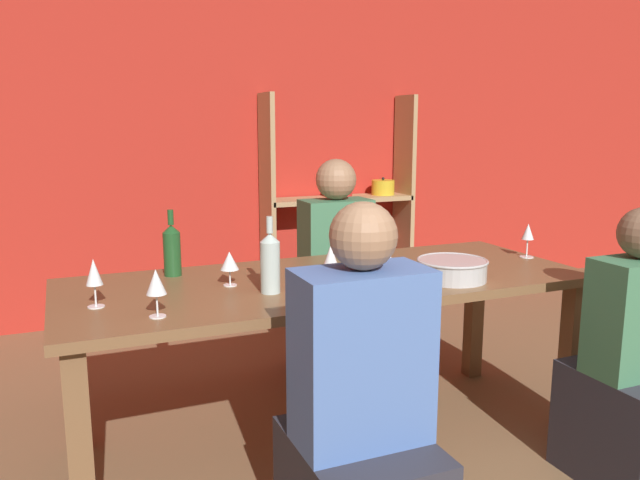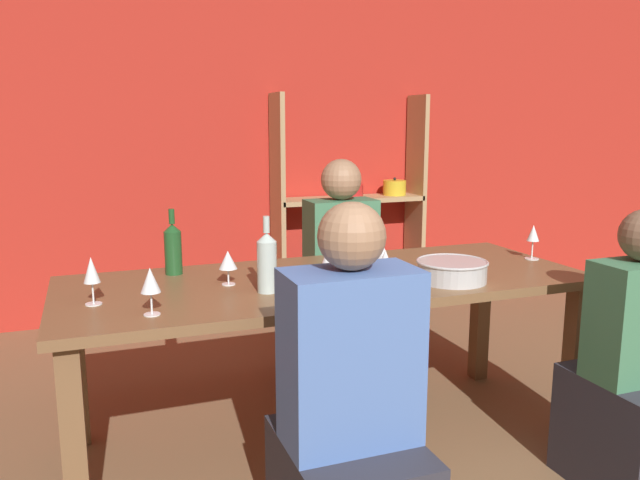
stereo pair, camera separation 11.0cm
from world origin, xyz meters
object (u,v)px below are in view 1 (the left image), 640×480
(wine_glass_white_b, at_px, (528,233))
(wine_glass_red_c, at_px, (331,258))
(mixing_bowl, at_px, (452,269))
(person_far_a, at_px, (335,294))
(dining_table, at_px, (329,298))
(wine_glass_empty_a, at_px, (230,261))
(wine_glass_empty_c, at_px, (385,256))
(wine_bottle_dark, at_px, (172,249))
(wine_glass_white_a, at_px, (375,243))
(person_near_a, at_px, (630,384))
(wine_glass_empty_d, at_px, (94,274))
(shelf_unit, at_px, (340,234))
(cell_phone, at_px, (344,274))
(person_near_b, at_px, (361,436))
(wine_glass_empty_b, at_px, (272,260))
(wine_glass_red_a, at_px, (388,262))
(wine_glass_red_b, at_px, (156,284))
(wine_bottle_green, at_px, (270,262))

(wine_glass_white_b, relative_size, wine_glass_red_c, 1.00)
(mixing_bowl, xyz_separation_m, person_far_a, (-0.12, 0.97, -0.35))
(mixing_bowl, bearing_deg, dining_table, 153.00)
(wine_glass_empty_a, xyz_separation_m, wine_glass_empty_c, (0.61, -0.21, 0.01))
(wine_bottle_dark, height_order, wine_glass_red_c, wine_bottle_dark)
(wine_glass_white_a, xyz_separation_m, person_near_a, (0.65, -0.94, -0.45))
(dining_table, xyz_separation_m, wine_glass_empty_d, (-0.97, -0.08, 0.22))
(wine_glass_red_c, bearing_deg, person_near_a, -32.22)
(shelf_unit, height_order, wine_glass_white_b, shelf_unit)
(cell_phone, height_order, person_near_b, person_near_b)
(dining_table, xyz_separation_m, person_near_a, (0.97, -0.77, -0.26))
(wine_glass_empty_b, bearing_deg, wine_glass_red_a, -29.65)
(wine_glass_empty_c, bearing_deg, shelf_unit, 70.09)
(wine_glass_red_a, xyz_separation_m, wine_glass_red_b, (-0.91, 0.00, 0.00))
(wine_glass_red_b, distance_m, person_far_a, 1.58)
(wine_glass_red_a, height_order, wine_glass_red_c, wine_glass_red_c)
(wine_glass_empty_b, distance_m, wine_glass_white_b, 1.37)
(wine_glass_white_b, relative_size, cell_phone, 1.06)
(dining_table, xyz_separation_m, wine_glass_red_a, (0.13, -0.29, 0.21))
(wine_glass_empty_a, relative_size, wine_glass_empty_d, 0.80)
(wine_glass_white_a, xyz_separation_m, person_far_a, (0.04, 0.55, -0.40))
(wine_bottle_green, xyz_separation_m, person_near_a, (1.29, -0.63, -0.48))
(wine_bottle_dark, height_order, wine_glass_empty_a, wine_bottle_dark)
(mixing_bowl, relative_size, wine_glass_white_a, 2.13)
(wine_bottle_green, distance_m, cell_phone, 0.43)
(wine_bottle_dark, height_order, wine_glass_empty_b, wine_bottle_dark)
(mixing_bowl, xyz_separation_m, wine_glass_empty_c, (-0.30, 0.06, 0.07))
(shelf_unit, distance_m, cell_phone, 2.19)
(wine_bottle_dark, height_order, wine_glass_empty_c, wine_bottle_dark)
(shelf_unit, distance_m, wine_glass_white_a, 1.96)
(wine_bottle_dark, bearing_deg, wine_glass_red_c, -36.53)
(dining_table, xyz_separation_m, person_far_a, (0.36, 0.73, -0.21))
(mixing_bowl, bearing_deg, wine_bottle_dark, 153.57)
(wine_glass_white_a, bearing_deg, person_near_b, -119.89)
(dining_table, relative_size, wine_glass_white_a, 15.87)
(wine_bottle_dark, relative_size, wine_glass_white_a, 2.05)
(wine_glass_empty_b, bearing_deg, wine_glass_empty_a, 151.33)
(wine_glass_white_a, height_order, wine_glass_white_b, wine_glass_white_b)
(wine_glass_white_a, xyz_separation_m, wine_glass_white_b, (0.77, -0.18, 0.02))
(wine_glass_white_a, xyz_separation_m, wine_glass_red_c, (-0.37, -0.30, 0.02))
(wine_glass_empty_d, bearing_deg, cell_phone, 4.63)
(wine_glass_red_a, height_order, person_near_b, person_near_b)
(wine_glass_white_b, xyz_separation_m, person_near_a, (-0.11, -0.76, -0.47))
(wine_glass_empty_d, bearing_deg, wine_bottle_green, -5.08)
(wine_glass_red_c, height_order, cell_phone, wine_glass_red_c)
(wine_glass_empty_c, bearing_deg, wine_glass_empty_d, 174.88)
(mixing_bowl, bearing_deg, wine_glass_empty_d, 173.51)
(wine_bottle_green, relative_size, wine_glass_empty_d, 1.70)
(wine_bottle_dark, bearing_deg, wine_glass_red_a, -37.97)
(person_near_a, bearing_deg, cell_phone, 139.20)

